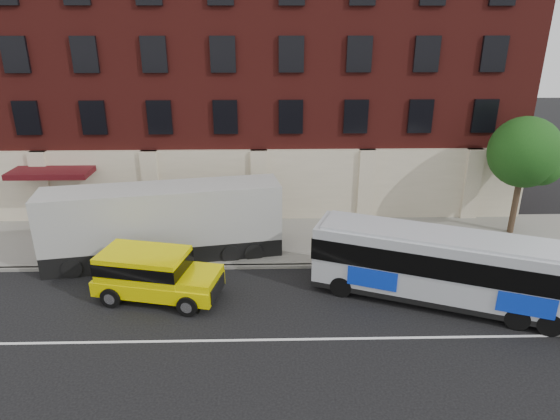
{
  "coord_description": "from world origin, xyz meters",
  "views": [
    {
      "loc": [
        0.56,
        -14.02,
        10.64
      ],
      "look_at": [
        1.02,
        5.5,
        3.08
      ],
      "focal_mm": 31.02,
      "sensor_mm": 36.0,
      "label": 1
    }
  ],
  "objects_px": {
    "sign_pole": "(70,240)",
    "street_tree": "(525,155)",
    "city_bus": "(451,266)",
    "shipping_container": "(164,224)",
    "yellow_suv": "(152,272)"
  },
  "relations": [
    {
      "from": "sign_pole",
      "to": "street_tree",
      "type": "relative_size",
      "value": 0.4
    },
    {
      "from": "sign_pole",
      "to": "street_tree",
      "type": "height_order",
      "value": "street_tree"
    },
    {
      "from": "city_bus",
      "to": "shipping_container",
      "type": "bearing_deg",
      "value": 160.82
    },
    {
      "from": "city_bus",
      "to": "yellow_suv",
      "type": "bearing_deg",
      "value": 176.65
    },
    {
      "from": "sign_pole",
      "to": "city_bus",
      "type": "xyz_separation_m",
      "value": [
        16.24,
        -3.3,
        0.19
      ]
    },
    {
      "from": "street_tree",
      "to": "yellow_suv",
      "type": "distance_m",
      "value": 19.02
    },
    {
      "from": "street_tree",
      "to": "city_bus",
      "type": "height_order",
      "value": "street_tree"
    },
    {
      "from": "sign_pole",
      "to": "yellow_suv",
      "type": "distance_m",
      "value": 5.0
    },
    {
      "from": "sign_pole",
      "to": "city_bus",
      "type": "relative_size",
      "value": 0.23
    },
    {
      "from": "city_bus",
      "to": "yellow_suv",
      "type": "height_order",
      "value": "city_bus"
    },
    {
      "from": "street_tree",
      "to": "shipping_container",
      "type": "height_order",
      "value": "street_tree"
    },
    {
      "from": "city_bus",
      "to": "yellow_suv",
      "type": "relative_size",
      "value": 2.01
    },
    {
      "from": "city_bus",
      "to": "shipping_container",
      "type": "relative_size",
      "value": 0.98
    },
    {
      "from": "sign_pole",
      "to": "shipping_container",
      "type": "relative_size",
      "value": 0.22
    },
    {
      "from": "street_tree",
      "to": "yellow_suv",
      "type": "relative_size",
      "value": 1.14
    }
  ]
}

